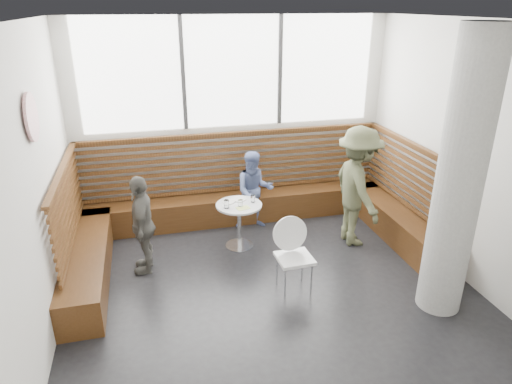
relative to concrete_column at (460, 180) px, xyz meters
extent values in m
cube|color=silver|center=(-1.85, 0.60, 0.00)|extent=(5.00, 5.00, 3.20)
cube|color=black|center=(-1.85, 0.60, -1.60)|extent=(5.00, 5.00, 0.01)
cube|color=white|center=(-1.85, 0.60, 1.60)|extent=(5.00, 5.00, 0.01)
cube|color=white|center=(-1.85, 3.08, 0.77)|extent=(4.50, 0.02, 1.65)
cube|color=#3F3F42|center=(-2.60, 3.06, 0.77)|extent=(0.06, 0.04, 1.65)
cube|color=#3F3F42|center=(-1.10, 3.06, 0.77)|extent=(0.06, 0.04, 1.65)
cube|color=#3F250F|center=(-1.85, 2.85, -1.38)|extent=(5.00, 0.50, 0.45)
cube|color=#3F250F|center=(-4.10, 1.85, -1.38)|extent=(0.50, 2.50, 0.45)
cube|color=#3F250F|center=(0.40, 1.85, -1.38)|extent=(0.50, 2.50, 0.45)
cube|color=#442711|center=(-1.85, 3.02, -0.65)|extent=(4.88, 0.08, 0.98)
cube|color=#442711|center=(-4.27, 1.85, -0.65)|extent=(0.08, 2.38, 0.98)
cube|color=#442711|center=(0.57, 1.85, -0.65)|extent=(0.08, 2.38, 0.98)
cylinder|color=gray|center=(0.00, 0.00, 0.00)|extent=(0.50, 0.50, 3.20)
cylinder|color=white|center=(-4.31, 1.00, 0.70)|extent=(0.03, 0.50, 0.50)
cylinder|color=silver|center=(-2.01, 1.95, -1.59)|extent=(0.42, 0.42, 0.02)
cylinder|color=silver|center=(-2.01, 1.95, -1.26)|extent=(0.06, 0.06, 0.65)
cylinder|color=#B7B7BA|center=(-2.01, 1.95, -0.93)|extent=(0.66, 0.66, 0.03)
cube|color=white|center=(-1.59, 0.70, -1.15)|extent=(0.42, 0.40, 0.04)
cylinder|color=white|center=(-1.59, 0.88, -0.89)|extent=(0.44, 0.10, 0.44)
cylinder|color=silver|center=(-1.76, 0.55, -1.38)|extent=(0.02, 0.02, 0.43)
cylinder|color=silver|center=(-1.41, 0.55, -1.38)|extent=(0.02, 0.02, 0.43)
cylinder|color=silver|center=(-1.76, 0.85, -1.38)|extent=(0.02, 0.02, 0.43)
cylinder|color=silver|center=(-1.41, 0.85, -1.38)|extent=(0.02, 0.02, 0.43)
imported|color=#515639|center=(-0.31, 1.69, -0.71)|extent=(0.68, 1.16, 1.78)
imported|color=#5E6EA3|center=(-1.65, 2.53, -0.97)|extent=(0.65, 0.53, 1.26)
imported|color=#595750|center=(-3.37, 1.65, -0.93)|extent=(0.41, 0.82, 1.35)
cylinder|color=white|center=(-2.15, 2.06, -0.91)|extent=(0.18, 0.18, 0.01)
cylinder|color=white|center=(-1.98, 2.12, -0.91)|extent=(0.21, 0.21, 0.01)
cylinder|color=white|center=(-2.21, 1.87, -0.86)|extent=(0.08, 0.08, 0.12)
cylinder|color=white|center=(-2.01, 1.87, -0.86)|extent=(0.07, 0.07, 0.11)
cylinder|color=white|center=(-1.80, 1.99, -0.86)|extent=(0.07, 0.07, 0.11)
cube|color=#A5C64C|center=(-1.99, 1.81, -0.91)|extent=(0.21, 0.17, 0.00)
camera|label=1|loc=(-3.22, -3.89, 1.76)|focal=32.00mm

